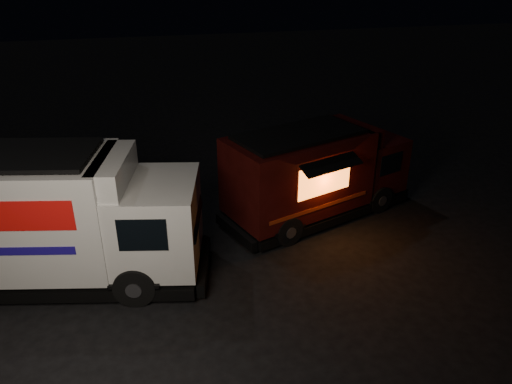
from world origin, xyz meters
name	(u,v)px	position (x,y,z in m)	size (l,w,h in m)	color
ground	(196,292)	(0.00, 0.00, 0.00)	(80.00, 80.00, 0.00)	black
white_truck	(50,218)	(-3.25, 1.43, 1.69)	(7.46, 2.55, 3.38)	silver
red_truck	(318,172)	(4.20, 3.12, 1.41)	(6.07, 2.23, 2.83)	#380B0A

